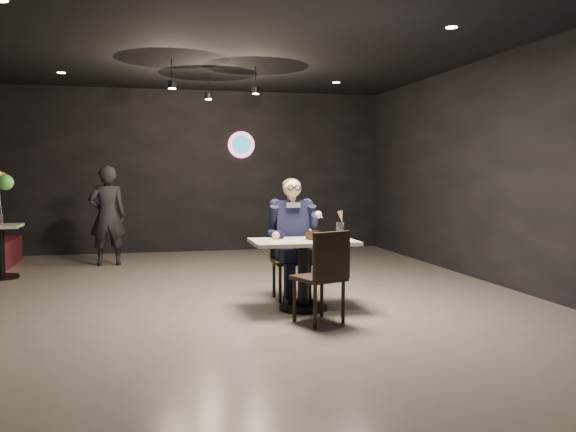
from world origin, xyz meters
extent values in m
plane|color=gray|center=(0.00, 0.00, 0.00)|extent=(9.00, 9.00, 0.00)
cube|color=black|center=(0.00, 2.00, 2.88)|extent=(1.40, 1.20, 0.36)
cube|color=white|center=(0.66, -0.73, 0.38)|extent=(1.10, 0.70, 0.75)
cube|color=black|center=(0.66, -0.18, 0.46)|extent=(0.42, 0.46, 0.92)
cube|color=black|center=(0.66, -1.32, 0.46)|extent=(0.56, 0.58, 0.92)
cube|color=black|center=(0.66, -0.18, 0.72)|extent=(0.60, 0.80, 1.44)
cylinder|color=white|center=(0.73, -0.82, 0.76)|extent=(0.19, 0.19, 0.01)
cube|color=black|center=(0.74, -0.81, 0.80)|extent=(0.15, 0.13, 0.08)
ellipsoid|color=#34822A|center=(0.72, -0.84, 0.84)|extent=(0.06, 0.04, 0.01)
cylinder|color=silver|center=(1.05, -0.78, 0.84)|extent=(0.08, 0.08, 0.19)
cone|color=#B27A49|center=(1.07, -0.77, 0.99)|extent=(0.08, 0.08, 0.13)
cube|color=white|center=(-2.95, 2.11, 0.34)|extent=(0.54, 0.54, 0.68)
imported|color=black|center=(-1.57, 3.04, 0.79)|extent=(0.61, 0.43, 1.58)
camera|label=1|loc=(-0.97, -6.98, 1.46)|focal=38.00mm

